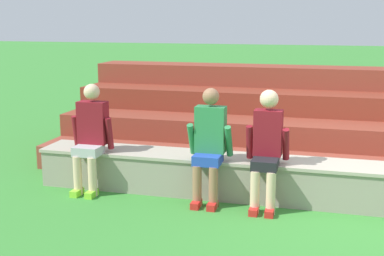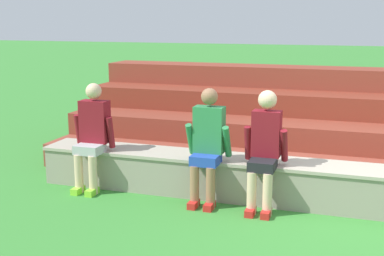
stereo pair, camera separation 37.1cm
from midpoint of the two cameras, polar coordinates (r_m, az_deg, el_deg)
ground_plane at (r=6.33m, az=15.84°, el=-9.16°), size 80.00×80.00×0.00m
stone_seating_wall at (r=6.52m, az=15.97°, el=-6.03°), size 8.16×0.61×0.51m
brick_bleachers at (r=8.65m, az=15.96°, el=0.10°), size 9.16×2.95×1.41m
person_far_left at (r=6.90m, az=-12.56°, el=-0.71°), size 0.56×0.54×1.40m
person_left_of_center at (r=6.30m, az=0.20°, el=-1.64°), size 0.54×0.52×1.41m
person_center at (r=6.18m, az=6.49°, el=-1.96°), size 0.51×0.60×1.41m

